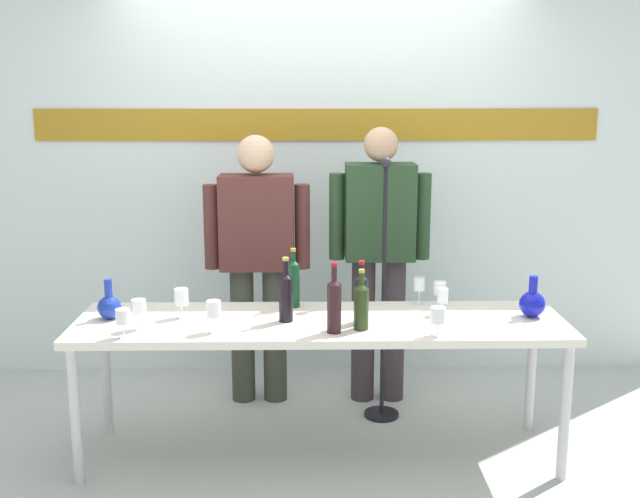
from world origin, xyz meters
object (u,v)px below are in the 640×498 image
at_px(decanter_blue_right, 532,303).
at_px(presenter_left, 257,252).
at_px(wine_glass_right_0, 438,316).
at_px(wine_glass_right_3, 443,297).
at_px(wine_bottle_0, 361,296).
at_px(microphone_stand, 383,334).
at_px(display_table, 320,330).
at_px(wine_bottle_3, 361,305).
at_px(wine_bottle_4, 293,282).
at_px(wine_glass_left_0, 123,317).
at_px(presenter_right, 379,248).
at_px(wine_glass_right_1, 419,285).
at_px(wine_glass_right_2, 440,289).
at_px(wine_glass_left_1, 181,297).
at_px(wine_glass_left_2, 139,308).
at_px(decanter_blue_left, 109,306).
at_px(wine_bottle_2, 286,295).
at_px(wine_bottle_1, 334,304).
at_px(wine_glass_left_3, 214,310).

distance_m(decanter_blue_right, presenter_left, 1.59).
distance_m(wine_glass_right_0, wine_glass_right_3, 0.36).
xyz_separation_m(wine_bottle_0, microphone_stand, (0.16, 0.51, -0.36)).
xyz_separation_m(display_table, wine_bottle_0, (0.20, -0.04, 0.19)).
bearing_deg(display_table, wine_bottle_3, -38.83).
bearing_deg(wine_bottle_4, wine_glass_left_0, -147.61).
bearing_deg(presenter_left, presenter_right, 0.00).
distance_m(wine_glass_right_1, wine_glass_right_2, 0.11).
distance_m(display_table, wine_glass_left_1, 0.72).
bearing_deg(wine_glass_right_1, presenter_left, 153.22).
bearing_deg(wine_bottle_4, wine_glass_left_1, -161.78).
relative_size(wine_bottle_0, wine_bottle_4, 0.99).
distance_m(decanter_blue_right, wine_glass_right_0, 0.60).
distance_m(decanter_blue_right, wine_glass_left_2, 1.95).
bearing_deg(wine_bottle_4, wine_glass_right_3, -10.58).
height_order(presenter_left, wine_glass_right_1, presenter_left).
bearing_deg(display_table, wine_glass_left_0, -164.27).
relative_size(display_table, wine_bottle_3, 8.26).
height_order(decanter_blue_right, wine_glass_right_0, decanter_blue_right).
relative_size(decanter_blue_left, wine_glass_right_1, 1.39).
distance_m(wine_bottle_2, microphone_stand, 0.80).
bearing_deg(wine_glass_right_2, presenter_left, 153.56).
height_order(wine_bottle_4, microphone_stand, microphone_stand).
bearing_deg(wine_bottle_3, wine_bottle_1, -160.22).
bearing_deg(wine_glass_left_0, decanter_blue_right, 8.41).
distance_m(wine_glass_left_2, wine_glass_right_1, 1.46).
bearing_deg(wine_bottle_0, decanter_blue_left, 176.39).
bearing_deg(wine_bottle_0, decanter_blue_right, 5.20).
bearing_deg(wine_glass_left_1, presenter_left, 63.20).
bearing_deg(wine_glass_right_0, wine_glass_left_1, 165.98).
distance_m(wine_glass_right_2, wine_glass_right_3, 0.14).
xyz_separation_m(wine_glass_left_1, wine_glass_right_1, (1.23, 0.22, 0.00)).
bearing_deg(wine_bottle_1, wine_glass_right_2, 37.03).
xyz_separation_m(wine_bottle_0, wine_bottle_2, (-0.37, 0.03, 0.00)).
bearing_deg(decanter_blue_right, display_table, -178.11).
bearing_deg(wine_glass_right_1, wine_glass_right_2, -23.39).
bearing_deg(display_table, wine_bottle_2, -174.07).
height_order(wine_glass_left_3, wine_glass_right_2, wine_glass_left_3).
bearing_deg(wine_glass_right_2, wine_bottle_3, -138.92).
bearing_deg(wine_bottle_1, wine_glass_left_0, -176.66).
bearing_deg(presenter_left, wine_bottle_0, -54.06).
distance_m(decanter_blue_right, microphone_stand, 0.88).
distance_m(decanter_blue_left, decanter_blue_right, 2.13).
height_order(wine_glass_left_1, wine_glass_left_2, wine_glass_left_1).
bearing_deg(wine_glass_left_2, wine_glass_right_0, -4.98).
distance_m(wine_bottle_4, wine_glass_left_3, 0.56).
height_order(decanter_blue_left, wine_glass_left_2, decanter_blue_left).
height_order(decanter_blue_left, microphone_stand, microphone_stand).
bearing_deg(presenter_left, wine_bottle_3, -57.98).
xyz_separation_m(presenter_right, wine_bottle_4, (-0.50, -0.49, -0.07)).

